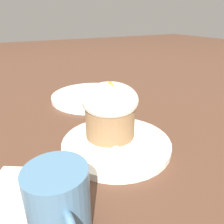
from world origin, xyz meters
TOP-DOWN VIEW (x-y plane):
  - ground_plane at (0.00, 0.00)m, footprint 4.00×4.00m
  - dessert_plate at (0.00, 0.00)m, footprint 0.21×0.21m
  - carrot_cake at (-0.03, 0.00)m, footprint 0.11×0.11m
  - spoon at (-0.00, -0.01)m, footprint 0.13×0.06m
  - coffee_cup at (0.13, -0.15)m, footprint 0.10×0.07m
  - side_plate at (-0.27, 0.06)m, footprint 0.24×0.24m
  - paper_napkin at (0.03, -0.19)m, footprint 0.14×0.14m

SIDE VIEW (x-z plane):
  - ground_plane at x=0.00m, z-range 0.00..0.00m
  - paper_napkin at x=0.03m, z-range 0.00..0.00m
  - dessert_plate at x=0.00m, z-range 0.00..0.01m
  - side_plate at x=-0.27m, z-range 0.00..0.01m
  - spoon at x=0.00m, z-range 0.01..0.02m
  - coffee_cup at x=0.13m, z-range 0.00..0.09m
  - carrot_cake at x=-0.03m, z-range 0.01..0.13m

